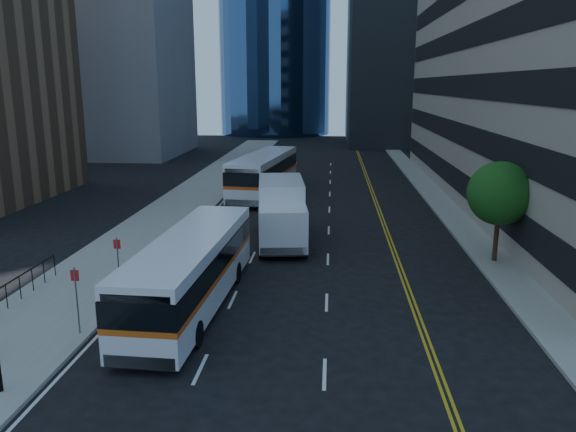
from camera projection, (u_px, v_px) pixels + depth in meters
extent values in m
plane|color=black|center=(313.00, 322.00, 21.68)|extent=(160.00, 160.00, 0.00)
cube|color=gray|center=(198.00, 193.00, 46.72)|extent=(5.00, 90.00, 0.15)
cube|color=gray|center=(435.00, 197.00, 45.24)|extent=(2.00, 90.00, 0.15)
cube|color=gray|center=(106.00, 14.00, 70.26)|extent=(18.00, 18.00, 35.00)
cylinder|color=#332114|center=(496.00, 240.00, 28.48)|extent=(0.24, 0.24, 2.20)
sphere|color=#144714|center=(500.00, 193.00, 27.93)|extent=(3.20, 3.20, 3.20)
cube|color=white|center=(193.00, 287.00, 22.89)|extent=(3.04, 11.73, 1.07)
cube|color=#E35A15|center=(192.00, 273.00, 22.74)|extent=(3.06, 11.75, 0.21)
cube|color=black|center=(191.00, 260.00, 22.62)|extent=(3.06, 11.75, 0.87)
cube|color=white|center=(191.00, 243.00, 22.45)|extent=(3.04, 11.73, 0.48)
cylinder|color=black|center=(133.00, 331.00, 19.74)|extent=(0.33, 0.98, 0.97)
cylinder|color=black|center=(196.00, 334.00, 19.47)|extent=(0.33, 0.98, 0.97)
cylinder|color=black|center=(188.00, 271.00, 26.11)|extent=(0.33, 0.98, 0.97)
cylinder|color=black|center=(236.00, 273.00, 25.83)|extent=(0.33, 0.98, 0.97)
cube|color=white|center=(264.00, 183.00, 46.48)|extent=(4.48, 13.20, 1.19)
cube|color=#E34A15|center=(264.00, 175.00, 46.32)|extent=(4.50, 13.22, 0.24)
cube|color=black|center=(264.00, 167.00, 46.19)|extent=(4.50, 13.22, 0.97)
cube|color=white|center=(264.00, 158.00, 46.00)|extent=(4.48, 13.20, 0.54)
cylinder|color=black|center=(236.00, 196.00, 43.14)|extent=(0.46, 1.11, 1.08)
cylinder|color=black|center=(268.00, 198.00, 42.63)|extent=(0.46, 1.11, 1.08)
cylinder|color=black|center=(260.00, 181.00, 50.13)|extent=(0.46, 1.11, 1.08)
cylinder|color=black|center=(288.00, 182.00, 49.61)|extent=(0.46, 1.11, 1.08)
cube|color=white|center=(283.00, 229.00, 29.58)|extent=(2.79, 2.61, 2.21)
cube|color=black|center=(284.00, 225.00, 28.51)|extent=(2.32, 0.34, 1.16)
cube|color=white|center=(281.00, 202.00, 33.02)|extent=(3.12, 5.33, 2.74)
cube|color=black|center=(282.00, 233.00, 32.25)|extent=(2.75, 7.14, 0.26)
cylinder|color=black|center=(261.00, 248.00, 29.56)|extent=(0.41, 1.04, 1.01)
cylinder|color=black|center=(305.00, 248.00, 29.65)|extent=(0.41, 1.04, 1.01)
cylinder|color=black|center=(262.00, 224.00, 34.69)|extent=(0.41, 1.04, 1.01)
cylinder|color=black|center=(299.00, 224.00, 34.78)|extent=(0.41, 1.04, 1.01)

